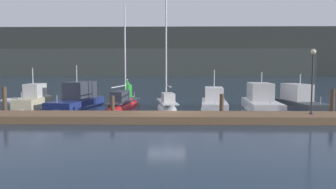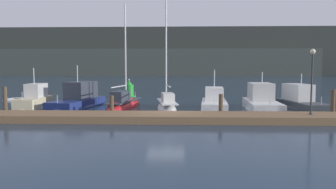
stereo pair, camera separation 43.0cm
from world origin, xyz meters
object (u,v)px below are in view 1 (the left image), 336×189
(motorboat_berth_5, at_px, (214,106))
(channel_buoy, at_px, (127,91))
(motorboat_berth_1, at_px, (34,104))
(motorboat_berth_7, at_px, (299,104))
(motorboat_berth_6, at_px, (261,105))
(dock_lamppost, at_px, (313,71))
(rowboat_adrift, at_px, (16,100))
(sailboat_berth_4, at_px, (167,108))
(sailboat_berth_3, at_px, (123,106))
(motorboat_berth_2, at_px, (77,103))

(motorboat_berth_5, bearing_deg, channel_buoy, 129.15)
(motorboat_berth_1, xyz_separation_m, motorboat_berth_7, (21.55, 0.77, -0.04))
(motorboat_berth_6, distance_m, dock_lamppost, 6.41)
(motorboat_berth_7, xyz_separation_m, rowboat_adrift, (-26.11, 5.65, -0.35))
(sailboat_berth_4, distance_m, dock_lamppost, 10.62)
(motorboat_berth_1, height_order, channel_buoy, motorboat_berth_1)
(motorboat_berth_1, distance_m, sailboat_berth_3, 7.20)
(motorboat_berth_1, relative_size, motorboat_berth_5, 0.83)
(motorboat_berth_7, distance_m, rowboat_adrift, 26.72)
(motorboat_berth_2, relative_size, rowboat_adrift, 2.26)
(motorboat_berth_2, distance_m, motorboat_berth_5, 11.24)
(motorboat_berth_7, bearing_deg, motorboat_berth_1, -177.96)
(sailboat_berth_4, height_order, motorboat_berth_6, sailboat_berth_4)
(channel_buoy, bearing_deg, sailboat_berth_3, -83.82)
(rowboat_adrift, bearing_deg, motorboat_berth_6, -16.53)
(channel_buoy, height_order, rowboat_adrift, channel_buoy)
(motorboat_berth_6, bearing_deg, motorboat_berth_5, 178.81)
(channel_buoy, bearing_deg, motorboat_berth_5, -50.85)
(sailboat_berth_4, height_order, dock_lamppost, sailboat_berth_4)
(sailboat_berth_3, height_order, motorboat_berth_5, sailboat_berth_3)
(sailboat_berth_4, xyz_separation_m, rowboat_adrift, (-15.35, 7.41, -0.17))
(channel_buoy, bearing_deg, motorboat_berth_1, -121.65)
(motorboat_berth_5, bearing_deg, sailboat_berth_3, 174.55)
(sailboat_berth_3, height_order, rowboat_adrift, sailboat_berth_3)
(motorboat_berth_2, distance_m, sailboat_berth_4, 7.72)
(motorboat_berth_5, relative_size, motorboat_berth_6, 0.88)
(motorboat_berth_1, relative_size, rowboat_adrift, 1.59)
(channel_buoy, bearing_deg, motorboat_berth_6, -40.64)
(rowboat_adrift, bearing_deg, motorboat_berth_1, -54.57)
(rowboat_adrift, bearing_deg, sailboat_berth_4, -25.78)
(sailboat_berth_4, bearing_deg, dock_lamppost, -28.67)
(motorboat_berth_5, bearing_deg, dock_lamppost, -46.98)
(motorboat_berth_6, xyz_separation_m, motorboat_berth_7, (3.40, 1.09, -0.02))
(motorboat_berth_1, bearing_deg, motorboat_berth_2, 14.70)
(motorboat_berth_1, distance_m, motorboat_berth_7, 21.56)
(motorboat_berth_6, bearing_deg, sailboat_berth_3, 175.98)
(motorboat_berth_1, height_order, sailboat_berth_3, sailboat_berth_3)
(motorboat_berth_2, bearing_deg, motorboat_berth_6, -4.55)
(motorboat_berth_2, xyz_separation_m, motorboat_berth_5, (11.19, -1.11, -0.06))
(sailboat_berth_3, distance_m, channel_buoy, 9.60)
(motorboat_berth_1, height_order, motorboat_berth_2, motorboat_berth_2)
(motorboat_berth_2, relative_size, sailboat_berth_3, 0.79)
(motorboat_berth_6, height_order, dock_lamppost, dock_lamppost)
(sailboat_berth_3, relative_size, sailboat_berth_4, 1.03)
(sailboat_berth_3, bearing_deg, motorboat_berth_1, -176.42)
(motorboat_berth_5, distance_m, dock_lamppost, 8.22)
(channel_buoy, bearing_deg, rowboat_adrift, -161.63)
(motorboat_berth_6, distance_m, rowboat_adrift, 23.70)
(motorboat_berth_1, xyz_separation_m, rowboat_adrift, (-4.57, 6.42, -0.39))
(dock_lamppost, bearing_deg, motorboat_berth_1, 163.38)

